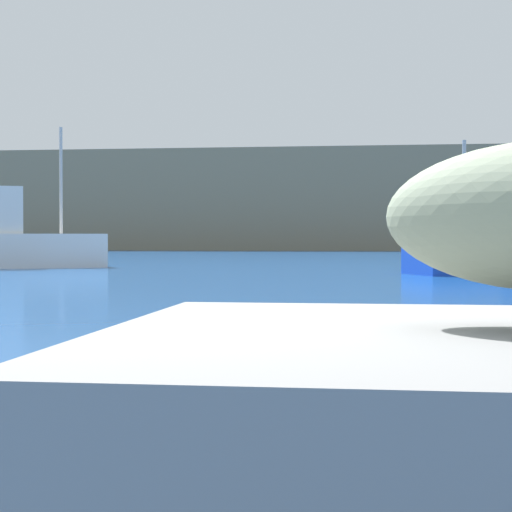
{
  "coord_description": "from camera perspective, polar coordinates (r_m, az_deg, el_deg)",
  "views": [
    {
      "loc": [
        0.63,
        -3.58,
        1.14
      ],
      "look_at": [
        -2.16,
        16.68,
        0.72
      ],
      "focal_mm": 64.06,
      "sensor_mm": 36.0,
      "label": 1
    }
  ],
  "objects": [
    {
      "name": "hillside_backdrop",
      "position": [
        82.69,
        7.42,
        3.37
      ],
      "size": [
        140.0,
        15.73,
        8.59
      ],
      "primitive_type": "cube",
      "color": "#7F755B",
      "rests_on": "ground"
    }
  ]
}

